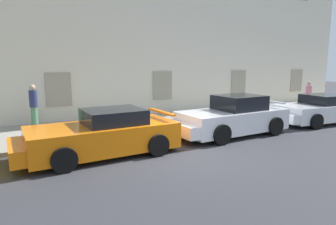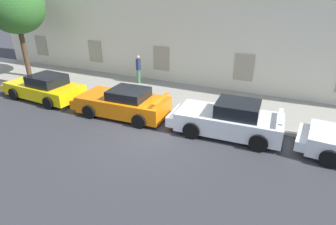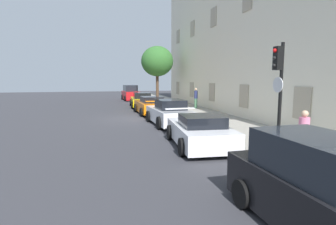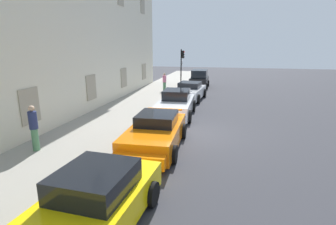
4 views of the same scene
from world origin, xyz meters
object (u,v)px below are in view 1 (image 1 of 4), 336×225
(sportscar_white_middle, at_px, (230,118))
(sportscar_tail_end, at_px, (316,110))
(pedestrian_admiring, at_px, (34,106))
(sportscar_yellow_flank, at_px, (98,136))
(pedestrian_strolling, at_px, (308,95))

(sportscar_white_middle, height_order, sportscar_tail_end, sportscar_white_middle)
(sportscar_tail_end, distance_m, pedestrian_admiring, 12.46)
(sportscar_yellow_flank, xyz_separation_m, sportscar_tail_end, (10.26, 0.17, -0.02))
(sportscar_yellow_flank, bearing_deg, sportscar_white_middle, 1.94)
(sportscar_white_middle, bearing_deg, pedestrian_strolling, 17.89)
(sportscar_white_middle, distance_m, sportscar_tail_end, 5.14)
(sportscar_tail_end, bearing_deg, pedestrian_admiring, 160.58)
(pedestrian_admiring, bearing_deg, sportscar_white_middle, -32.07)
(sportscar_tail_end, relative_size, pedestrian_admiring, 2.66)
(pedestrian_admiring, height_order, pedestrian_strolling, pedestrian_admiring)
(sportscar_white_middle, relative_size, sportscar_tail_end, 1.01)
(sportscar_yellow_flank, height_order, pedestrian_admiring, pedestrian_admiring)
(sportscar_tail_end, xyz_separation_m, pedestrian_strolling, (2.89, 2.59, 0.36))
(sportscar_white_middle, height_order, pedestrian_admiring, pedestrian_admiring)
(sportscar_yellow_flank, bearing_deg, pedestrian_admiring, 108.95)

